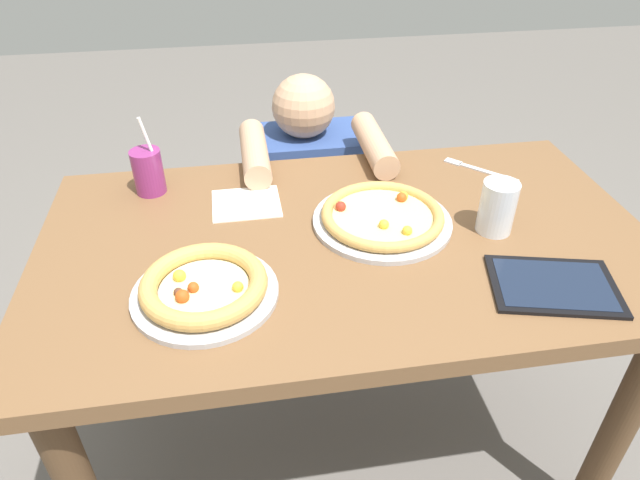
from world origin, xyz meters
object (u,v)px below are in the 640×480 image
at_px(drink_cup_colored, 148,171).
at_px(water_cup_clear, 498,207).
at_px(fork, 477,169).
at_px(pizza_near, 204,287).
at_px(diner_seated, 306,218).
at_px(pizza_far, 382,217).
at_px(tablet, 554,285).

height_order(drink_cup_colored, water_cup_clear, drink_cup_colored).
bearing_deg(fork, pizza_near, -150.71).
bearing_deg(diner_seated, fork, -39.59).
relative_size(pizza_near, pizza_far, 0.89).
distance_m(drink_cup_colored, diner_seated, 0.66).
distance_m(water_cup_clear, fork, 0.29).
distance_m(pizza_near, drink_cup_colored, 0.44).
distance_m(drink_cup_colored, fork, 0.84).
bearing_deg(pizza_near, tablet, -6.90).
xyz_separation_m(pizza_far, water_cup_clear, (0.24, -0.06, 0.04)).
relative_size(pizza_near, diner_seated, 0.31).
bearing_deg(water_cup_clear, fork, 75.23).
distance_m(pizza_far, tablet, 0.38).
xyz_separation_m(pizza_near, tablet, (0.67, -0.08, -0.02)).
relative_size(fork, diner_seated, 0.17).
relative_size(pizza_far, fork, 2.00).
distance_m(pizza_far, water_cup_clear, 0.25).
relative_size(drink_cup_colored, fork, 1.24).
bearing_deg(pizza_near, pizza_far, 25.52).
bearing_deg(pizza_near, water_cup_clear, 11.11).
bearing_deg(pizza_far, diner_seated, 100.64).
bearing_deg(diner_seated, pizza_near, -111.60).
height_order(water_cup_clear, fork, water_cup_clear).
relative_size(pizza_near, tablet, 1.02).
bearing_deg(pizza_far, pizza_near, -154.48).
relative_size(drink_cup_colored, diner_seated, 0.21).
height_order(pizza_far, diner_seated, diner_seated).
height_order(fork, tablet, tablet).
bearing_deg(diner_seated, pizza_far, -79.36).
height_order(drink_cup_colored, tablet, drink_cup_colored).
relative_size(water_cup_clear, tablet, 0.43).
bearing_deg(diner_seated, drink_cup_colored, -142.96).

